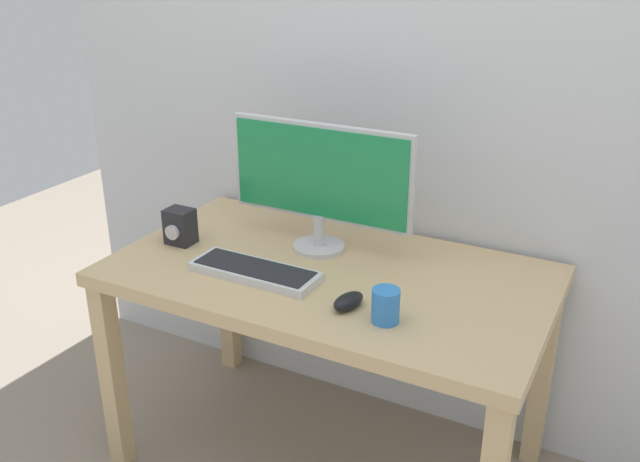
% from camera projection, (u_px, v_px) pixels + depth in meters
% --- Properties ---
extents(ground_plane, '(6.00, 6.00, 0.00)m').
position_uv_depth(ground_plane, '(327.00, 458.00, 2.34)').
color(ground_plane, gray).
extents(desk, '(1.31, 0.74, 0.72)m').
position_uv_depth(desk, '(328.00, 296.00, 2.10)').
color(desk, tan).
rests_on(desk, ground_plane).
extents(monitor, '(0.61, 0.17, 0.41)m').
position_uv_depth(monitor, '(320.00, 179.00, 2.11)').
color(monitor, silver).
rests_on(monitor, desk).
extents(keyboard_primary, '(0.39, 0.14, 0.03)m').
position_uv_depth(keyboard_primary, '(255.00, 271.00, 2.02)').
color(keyboard_primary, silver).
rests_on(keyboard_primary, desk).
extents(mouse, '(0.08, 0.12, 0.04)m').
position_uv_depth(mouse, '(348.00, 301.00, 1.84)').
color(mouse, black).
rests_on(mouse, desk).
extents(audio_controller, '(0.09, 0.08, 0.12)m').
position_uv_depth(audio_controller, '(180.00, 227.00, 2.22)').
color(audio_controller, '#232328').
rests_on(audio_controller, desk).
extents(coffee_mug, '(0.07, 0.07, 0.09)m').
position_uv_depth(coffee_mug, '(386.00, 306.00, 1.77)').
color(coffee_mug, '#337FD8').
rests_on(coffee_mug, desk).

